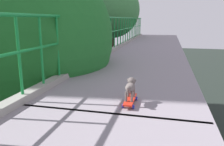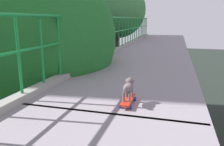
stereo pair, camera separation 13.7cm
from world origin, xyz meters
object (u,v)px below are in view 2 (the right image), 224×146
(car_blue_seventh, at_px, (87,112))
(city_bus, at_px, (85,70))
(small_dog, at_px, (129,87))
(car_white_sixth, at_px, (25,123))
(toy_skateboard, at_px, (128,100))

(car_blue_seventh, bearing_deg, city_bus, 113.03)
(small_dog, bearing_deg, city_bus, 114.17)
(car_white_sixth, relative_size, small_dog, 10.98)
(city_bus, distance_m, small_dog, 22.32)
(car_white_sixth, distance_m, small_dog, 13.68)
(city_bus, bearing_deg, car_blue_seventh, -66.97)
(city_bus, xyz_separation_m, small_dog, (8.95, -19.94, 4.52))
(city_bus, bearing_deg, car_white_sixth, -88.98)
(toy_skateboard, bearing_deg, small_dog, 91.08)
(toy_skateboard, distance_m, small_dog, 0.21)
(car_blue_seventh, bearing_deg, toy_skateboard, -65.05)
(car_white_sixth, xyz_separation_m, toy_skateboard, (8.75, -8.80, 5.57))
(small_dog, bearing_deg, car_blue_seventh, 114.97)
(car_blue_seventh, distance_m, city_bus, 9.15)
(toy_skateboard, height_order, small_dog, small_dog)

